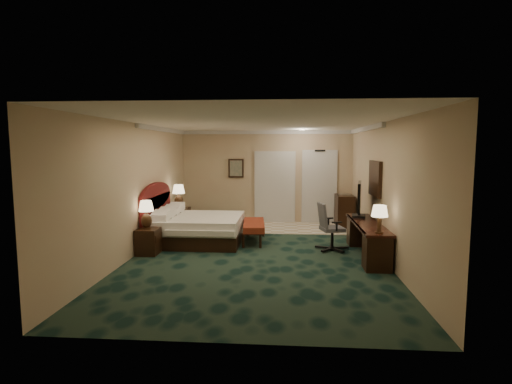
# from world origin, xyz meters

# --- Properties ---
(floor) EXTENTS (5.00, 7.50, 0.00)m
(floor) POSITION_xyz_m (0.00, 0.00, 0.00)
(floor) COLOR black
(floor) RESTS_ON ground
(ceiling) EXTENTS (5.00, 7.50, 0.00)m
(ceiling) POSITION_xyz_m (0.00, 0.00, 2.70)
(ceiling) COLOR white
(ceiling) RESTS_ON wall_back
(wall_back) EXTENTS (5.00, 0.00, 2.70)m
(wall_back) POSITION_xyz_m (0.00, 3.75, 1.35)
(wall_back) COLOR tan
(wall_back) RESTS_ON ground
(wall_front) EXTENTS (5.00, 0.00, 2.70)m
(wall_front) POSITION_xyz_m (0.00, -3.75, 1.35)
(wall_front) COLOR tan
(wall_front) RESTS_ON ground
(wall_left) EXTENTS (0.00, 7.50, 2.70)m
(wall_left) POSITION_xyz_m (-2.50, 0.00, 1.35)
(wall_left) COLOR tan
(wall_left) RESTS_ON ground
(wall_right) EXTENTS (0.00, 7.50, 2.70)m
(wall_right) POSITION_xyz_m (2.50, 0.00, 1.35)
(wall_right) COLOR tan
(wall_right) RESTS_ON ground
(crown_molding) EXTENTS (5.00, 7.50, 0.10)m
(crown_molding) POSITION_xyz_m (0.00, 0.00, 2.65)
(crown_molding) COLOR silver
(crown_molding) RESTS_ON wall_back
(tile_patch) EXTENTS (3.20, 1.70, 0.01)m
(tile_patch) POSITION_xyz_m (0.90, 2.90, 0.01)
(tile_patch) COLOR tan
(tile_patch) RESTS_ON ground
(headboard) EXTENTS (0.12, 2.00, 1.40)m
(headboard) POSITION_xyz_m (-2.44, 1.00, 0.70)
(headboard) COLOR #4D1611
(headboard) RESTS_ON ground
(entry_door) EXTENTS (1.02, 0.06, 2.18)m
(entry_door) POSITION_xyz_m (1.55, 3.72, 1.05)
(entry_door) COLOR silver
(entry_door) RESTS_ON ground
(closet_doors) EXTENTS (1.20, 0.06, 2.10)m
(closet_doors) POSITION_xyz_m (0.25, 3.71, 1.05)
(closet_doors) COLOR beige
(closet_doors) RESTS_ON ground
(wall_art) EXTENTS (0.45, 0.06, 0.55)m
(wall_art) POSITION_xyz_m (-0.90, 3.71, 1.60)
(wall_art) COLOR #4D6356
(wall_art) RESTS_ON wall_back
(wall_mirror) EXTENTS (0.05, 0.95, 0.75)m
(wall_mirror) POSITION_xyz_m (2.46, 0.60, 1.55)
(wall_mirror) COLOR white
(wall_mirror) RESTS_ON wall_right
(bed) EXTENTS (1.94, 1.80, 0.62)m
(bed) POSITION_xyz_m (-1.43, 1.04, 0.31)
(bed) COLOR white
(bed) RESTS_ON ground
(nightstand_near) EXTENTS (0.43, 0.49, 0.54)m
(nightstand_near) POSITION_xyz_m (-2.27, -0.08, 0.27)
(nightstand_near) COLOR black
(nightstand_near) RESTS_ON ground
(nightstand_far) EXTENTS (0.50, 0.57, 0.62)m
(nightstand_far) POSITION_xyz_m (-2.23, 2.22, 0.31)
(nightstand_far) COLOR black
(nightstand_far) RESTS_ON ground
(lamp_near) EXTENTS (0.31, 0.31, 0.58)m
(lamp_near) POSITION_xyz_m (-2.29, -0.08, 0.83)
(lamp_near) COLOR black
(lamp_near) RESTS_ON nightstand_near
(lamp_far) EXTENTS (0.36, 0.36, 0.62)m
(lamp_far) POSITION_xyz_m (-2.24, 2.24, 0.93)
(lamp_far) COLOR black
(lamp_far) RESTS_ON nightstand_far
(bed_bench) EXTENTS (0.58, 1.41, 0.47)m
(bed_bench) POSITION_xyz_m (-0.17, 1.18, 0.23)
(bed_bench) COLOR maroon
(bed_bench) RESTS_ON ground
(desk) EXTENTS (0.51, 2.37, 0.68)m
(desk) POSITION_xyz_m (2.22, 0.10, 0.34)
(desk) COLOR black
(desk) RESTS_ON ground
(tv) EXTENTS (0.27, 0.99, 0.77)m
(tv) POSITION_xyz_m (2.18, 0.80, 1.07)
(tv) COLOR black
(tv) RESTS_ON desk
(desk_lamp) EXTENTS (0.34, 0.34, 0.51)m
(desk_lamp) POSITION_xyz_m (2.23, -0.89, 0.94)
(desk_lamp) COLOR black
(desk_lamp) RESTS_ON desk
(desk_chair) EXTENTS (0.72, 0.69, 1.03)m
(desk_chair) POSITION_xyz_m (1.58, 0.51, 0.52)
(desk_chair) COLOR #575757
(desk_chair) RESTS_ON ground
(minibar) EXTENTS (0.47, 0.84, 0.89)m
(minibar) POSITION_xyz_m (2.22, 3.20, 0.44)
(minibar) COLOR black
(minibar) RESTS_ON ground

